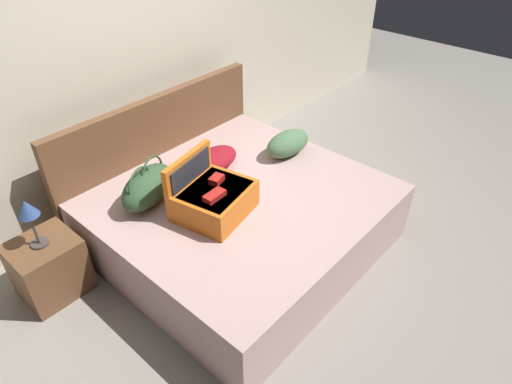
{
  "coord_description": "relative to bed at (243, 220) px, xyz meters",
  "views": [
    {
      "loc": [
        -1.97,
        -1.49,
        2.53
      ],
      "look_at": [
        0.0,
        0.26,
        0.59
      ],
      "focal_mm": 31.41,
      "sensor_mm": 36.0,
      "label": 1
    }
  ],
  "objects": [
    {
      "name": "back_wall",
      "position": [
        0.0,
        1.25,
        1.06
      ],
      "size": [
        8.0,
        0.1,
        2.6
      ],
      "primitive_type": "cube",
      "color": "beige",
      "rests_on": "ground"
    },
    {
      "name": "nightstand",
      "position": [
        -1.28,
        0.68,
        -0.02
      ],
      "size": [
        0.44,
        0.4,
        0.45
      ],
      "primitive_type": "cube",
      "color": "brown",
      "rests_on": "ground"
    },
    {
      "name": "hard_case_large",
      "position": [
        -0.28,
        0.02,
        0.38
      ],
      "size": [
        0.59,
        0.55,
        0.42
      ],
      "rotation": [
        0.0,
        0.0,
        0.2
      ],
      "color": "#D16619",
      "rests_on": "bed"
    },
    {
      "name": "duffel_bag",
      "position": [
        -0.51,
        0.47,
        0.38
      ],
      "size": [
        0.59,
        0.43,
        0.34
      ],
      "rotation": [
        0.0,
        0.0,
        0.35
      ],
      "color": "#2D4C2D",
      "rests_on": "bed"
    },
    {
      "name": "table_lamp",
      "position": [
        -1.28,
        0.68,
        0.48
      ],
      "size": [
        0.14,
        0.14,
        0.37
      ],
      "color": "#3F3833",
      "rests_on": "nightstand"
    },
    {
      "name": "pillow_near_headboard",
      "position": [
        0.15,
        0.44,
        0.32
      ],
      "size": [
        0.44,
        0.29,
        0.15
      ],
      "primitive_type": "ellipsoid",
      "rotation": [
        0.0,
        0.0,
        0.06
      ],
      "color": "maroon",
      "rests_on": "bed"
    },
    {
      "name": "headboard",
      "position": [
        0.0,
        0.97,
        0.26
      ],
      "size": [
        2.03,
        0.08,
        1.0
      ],
      "primitive_type": "cube",
      "color": "brown",
      "rests_on": "ground"
    },
    {
      "name": "bed",
      "position": [
        0.0,
        0.0,
        0.0
      ],
      "size": [
        1.99,
        1.87,
        0.49
      ],
      "primitive_type": "cube",
      "color": "#BC9993",
      "rests_on": "ground"
    },
    {
      "name": "ground_plane",
      "position": [
        0.0,
        -0.4,
        -0.24
      ],
      "size": [
        12.0,
        12.0,
        0.0
      ],
      "primitive_type": "plane",
      "color": "gray"
    },
    {
      "name": "pillow_center_head",
      "position": [
        0.7,
        0.12,
        0.35
      ],
      "size": [
        0.47,
        0.28,
        0.21
      ],
      "primitive_type": "ellipsoid",
      "rotation": [
        0.0,
        0.0,
        -0.08
      ],
      "color": "#4C724C",
      "rests_on": "bed"
    }
  ]
}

